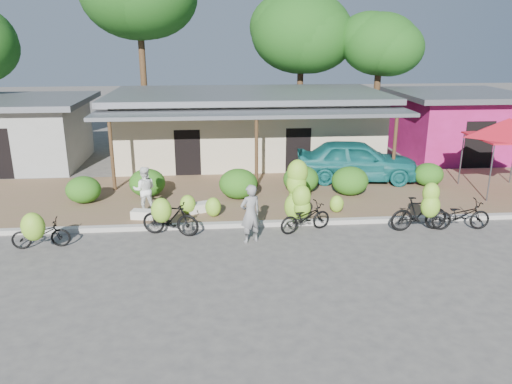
% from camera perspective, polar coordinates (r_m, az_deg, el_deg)
% --- Properties ---
extents(ground, '(100.00, 100.00, 0.00)m').
position_cam_1_polar(ground, '(14.46, 2.19, -6.75)').
color(ground, '#4C4946').
rests_on(ground, ground).
extents(sidewalk, '(60.00, 6.00, 0.12)m').
position_cam_1_polar(sidewalk, '(19.08, 0.34, -0.43)').
color(sidewalk, brown).
rests_on(sidewalk, ground).
extents(curb, '(60.00, 0.25, 0.15)m').
position_cam_1_polar(curb, '(16.26, 1.32, -3.63)').
color(curb, '#A8A399').
rests_on(curb, ground).
extents(shop_main, '(13.00, 8.50, 3.35)m').
position_cam_1_polar(shop_main, '(24.43, -0.95, 7.57)').
color(shop_main, '#C5B495').
rests_on(shop_main, ground).
extents(shop_pink, '(6.00, 6.00, 3.25)m').
position_cam_1_polar(shop_pink, '(27.31, 21.78, 7.28)').
color(shop_pink, '#B71C6E').
rests_on(shop_pink, ground).
extents(shop_grey, '(7.00, 6.00, 3.15)m').
position_cam_1_polar(shop_grey, '(26.16, -25.92, 6.25)').
color(shop_grey, '#979792').
rests_on(shop_grey, ground).
extents(tree_center_right, '(5.84, 5.78, 8.38)m').
position_cam_1_polar(tree_center_right, '(30.11, 4.81, 17.90)').
color(tree_center_right, '#492E1D').
rests_on(tree_center_right, ground).
extents(tree_near_right, '(4.38, 4.20, 7.20)m').
position_cam_1_polar(tree_near_right, '(29.12, 13.58, 16.31)').
color(tree_near_right, '#492E1D').
rests_on(tree_near_right, ground).
extents(hedge_0, '(1.25, 1.12, 0.97)m').
position_cam_1_polar(hedge_0, '(19.03, -19.13, 0.25)').
color(hedge_0, '#195B15').
rests_on(hedge_0, sidewalk).
extents(hedge_1, '(1.34, 1.21, 1.05)m').
position_cam_1_polar(hedge_1, '(19.15, -12.32, 1.05)').
color(hedge_1, '#195B15').
rests_on(hedge_1, sidewalk).
extents(hedge_2, '(1.43, 1.29, 1.12)m').
position_cam_1_polar(hedge_2, '(18.47, -2.03, 0.96)').
color(hedge_2, '#195B15').
rests_on(hedge_2, sidewalk).
extents(hedge_3, '(1.37, 1.23, 1.07)m').
position_cam_1_polar(hedge_3, '(19.21, 5.15, 1.47)').
color(hedge_3, '#195B15').
rests_on(hedge_3, sidewalk).
extents(hedge_4, '(1.39, 1.25, 1.09)m').
position_cam_1_polar(hedge_4, '(19.21, 10.69, 1.26)').
color(hedge_4, '#195B15').
rests_on(hedge_4, sidewalk).
extents(hedge_5, '(1.19, 1.07, 0.93)m').
position_cam_1_polar(hedge_5, '(21.21, 19.11, 1.90)').
color(hedge_5, '#195B15').
rests_on(hedge_5, sidewalk).
extents(red_canopy, '(3.50, 3.50, 2.86)m').
position_cam_1_polar(red_canopy, '(21.08, 26.87, 6.55)').
color(red_canopy, '#59595E').
rests_on(red_canopy, sidewalk).
extents(bike_far_left, '(1.68, 1.28, 1.31)m').
position_cam_1_polar(bike_far_left, '(15.59, -23.57, -4.22)').
color(bike_far_left, black).
rests_on(bike_far_left, ground).
extents(bike_left, '(1.90, 1.39, 1.42)m').
position_cam_1_polar(bike_left, '(15.44, -9.94, -2.83)').
color(bike_left, black).
rests_on(bike_left, ground).
extents(bike_center, '(1.86, 1.40, 2.21)m').
position_cam_1_polar(bike_center, '(15.84, 5.14, -1.18)').
color(bike_center, black).
rests_on(bike_center, ground).
extents(bike_right, '(1.89, 1.21, 1.76)m').
position_cam_1_polar(bike_right, '(16.38, 18.43, -2.03)').
color(bike_right, black).
rests_on(bike_right, ground).
extents(bike_far_right, '(1.88, 0.72, 0.98)m').
position_cam_1_polar(bike_far_right, '(17.10, 22.38, -2.45)').
color(bike_far_right, black).
rests_on(bike_far_right, ground).
extents(loose_banana_a, '(0.53, 0.45, 0.67)m').
position_cam_1_polar(loose_banana_a, '(17.06, -7.80, -1.41)').
color(loose_banana_a, '#9BC731').
rests_on(loose_banana_a, sidewalk).
extents(loose_banana_b, '(0.53, 0.45, 0.66)m').
position_cam_1_polar(loose_banana_b, '(16.72, -4.92, -1.72)').
color(loose_banana_b, '#9BC731').
rests_on(loose_banana_b, sidewalk).
extents(loose_banana_c, '(0.48, 0.41, 0.60)m').
position_cam_1_polar(loose_banana_c, '(17.28, 9.21, -1.35)').
color(loose_banana_c, '#9BC731').
rests_on(loose_banana_c, sidewalk).
extents(sack_near, '(0.94, 0.67, 0.30)m').
position_cam_1_polar(sack_near, '(17.28, -6.49, -1.76)').
color(sack_near, silver).
rests_on(sack_near, sidewalk).
extents(sack_far, '(0.81, 0.53, 0.28)m').
position_cam_1_polar(sack_far, '(16.95, -12.77, -2.51)').
color(sack_far, silver).
rests_on(sack_far, sidewalk).
extents(vendor, '(0.77, 0.66, 1.79)m').
position_cam_1_polar(vendor, '(14.73, -0.64, -2.49)').
color(vendor, gray).
rests_on(vendor, ground).
extents(bystander, '(0.82, 0.66, 1.60)m').
position_cam_1_polar(bystander, '(17.35, -12.63, 0.27)').
color(bystander, white).
rests_on(bystander, sidewalk).
extents(teal_van, '(5.21, 2.66, 1.70)m').
position_cam_1_polar(teal_van, '(21.15, 11.37, 3.58)').
color(teal_van, '#166666').
rests_on(teal_van, sidewalk).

